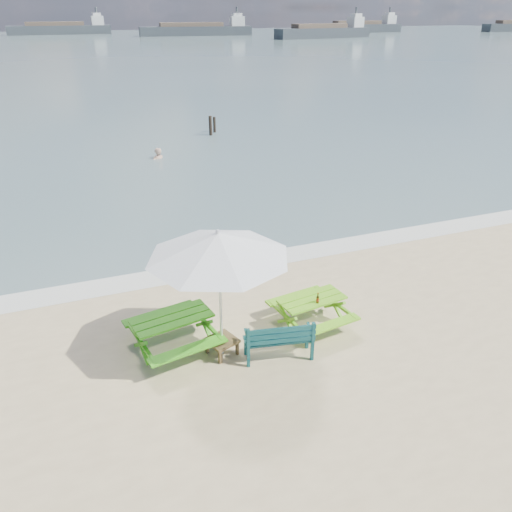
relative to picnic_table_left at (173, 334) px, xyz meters
name	(u,v)px	position (x,y,z in m)	size (l,w,h in m)	color
sea	(73,50)	(1.82, 83.47, -0.36)	(300.00, 300.00, 0.00)	slate
foam_strip	(217,267)	(1.82, 3.07, -0.35)	(22.00, 0.90, 0.01)	silver
picnic_table_left	(173,334)	(0.00, 0.00, 0.00)	(1.86, 2.00, 0.75)	#399E17
picnic_table_right	(311,312)	(2.97, -0.24, -0.03)	(1.63, 1.77, 0.68)	#68B41B
park_bench	(278,346)	(1.87, -1.01, -0.10)	(1.42, 0.71, 0.83)	#0F4142
side_table	(222,346)	(0.86, -0.52, -0.18)	(0.69, 0.69, 0.35)	brown
patio_umbrella	(218,245)	(0.86, -0.52, 2.05)	(3.43, 3.43, 2.65)	silver
beer_bottle	(318,300)	(2.99, -0.44, 0.40)	(0.06, 0.06, 0.24)	#8F5214
swimmer	(159,167)	(2.41, 14.37, -0.75)	(0.75, 0.62, 1.76)	tan
mooring_pilings	(212,127)	(6.16, 18.24, 0.02)	(0.56, 0.76, 1.23)	black
cargo_ships	(292,29)	(57.63, 120.43, 0.82)	(147.90, 44.69, 4.40)	#353B3F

